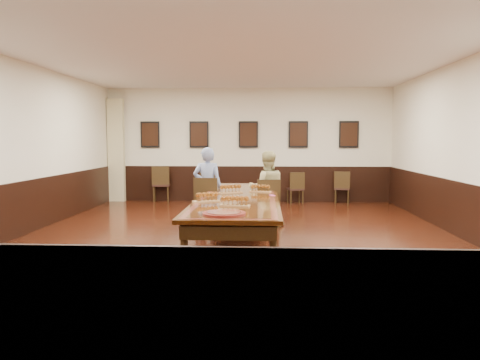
# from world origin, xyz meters

# --- Properties ---
(floor) EXTENTS (8.00, 10.00, 0.02)m
(floor) POSITION_xyz_m (0.00, 0.00, -0.01)
(floor) COLOR black
(floor) RESTS_ON ground
(ceiling) EXTENTS (8.00, 10.00, 0.02)m
(ceiling) POSITION_xyz_m (0.00, 0.00, 3.21)
(ceiling) COLOR white
(ceiling) RESTS_ON floor
(wall_back) EXTENTS (8.00, 0.02, 3.20)m
(wall_back) POSITION_xyz_m (0.00, 5.01, 1.60)
(wall_back) COLOR #EEE8C7
(wall_back) RESTS_ON floor
(wall_front) EXTENTS (8.00, 0.02, 3.20)m
(wall_front) POSITION_xyz_m (0.00, -5.01, 1.60)
(wall_front) COLOR #EEE8C7
(wall_front) RESTS_ON floor
(wall_left) EXTENTS (0.02, 10.00, 3.20)m
(wall_left) POSITION_xyz_m (-4.01, 0.00, 1.60)
(wall_left) COLOR #EEE8C7
(wall_left) RESTS_ON floor
(wall_right) EXTENTS (0.02, 10.00, 3.20)m
(wall_right) POSITION_xyz_m (4.01, 0.00, 1.60)
(wall_right) COLOR #EEE8C7
(wall_right) RESTS_ON floor
(chair_man) EXTENTS (0.47, 0.51, 1.01)m
(chair_man) POSITION_xyz_m (-0.70, 1.08, 0.50)
(chair_man) COLOR black
(chair_man) RESTS_ON floor
(chair_woman) EXTENTS (0.52, 0.55, 0.98)m
(chair_woman) POSITION_xyz_m (0.52, 1.09, 0.49)
(chair_woman) COLOR black
(chair_woman) RESTS_ON floor
(spare_chair_a) EXTENTS (0.55, 0.59, 1.03)m
(spare_chair_a) POSITION_xyz_m (-2.47, 4.79, 0.51)
(spare_chair_a) COLOR black
(spare_chair_a) RESTS_ON floor
(spare_chair_b) EXTENTS (0.51, 0.54, 0.90)m
(spare_chair_b) POSITION_xyz_m (-1.17, 4.85, 0.45)
(spare_chair_b) COLOR black
(spare_chair_b) RESTS_ON floor
(spare_chair_c) EXTENTS (0.49, 0.52, 0.87)m
(spare_chair_c) POSITION_xyz_m (1.31, 4.56, 0.44)
(spare_chair_c) COLOR black
(spare_chair_c) RESTS_ON floor
(spare_chair_d) EXTENTS (0.50, 0.53, 0.89)m
(spare_chair_d) POSITION_xyz_m (2.60, 4.68, 0.45)
(spare_chair_d) COLOR black
(spare_chair_d) RESTS_ON floor
(person_man) EXTENTS (0.59, 0.39, 1.61)m
(person_man) POSITION_xyz_m (-0.70, 1.19, 0.80)
(person_man) COLOR #4362A8
(person_man) RESTS_ON floor
(person_woman) EXTENTS (0.83, 0.68, 1.53)m
(person_woman) POSITION_xyz_m (0.51, 1.19, 0.76)
(person_woman) COLOR #C7BE7C
(person_woman) RESTS_ON floor
(pink_phone) EXTENTS (0.12, 0.15, 0.01)m
(pink_phone) POSITION_xyz_m (0.60, 0.15, 0.76)
(pink_phone) COLOR #F852AE
(pink_phone) RESTS_ON conference_table
(curtain) EXTENTS (0.45, 0.18, 2.90)m
(curtain) POSITION_xyz_m (-3.75, 4.82, 1.45)
(curtain) COLOR beige
(curtain) RESTS_ON floor
(wainscoting) EXTENTS (8.00, 10.00, 1.00)m
(wainscoting) POSITION_xyz_m (0.00, 0.00, 0.50)
(wainscoting) COLOR black
(wainscoting) RESTS_ON floor
(conference_table) EXTENTS (1.40, 5.00, 0.76)m
(conference_table) POSITION_xyz_m (0.00, 0.00, 0.61)
(conference_table) COLOR black
(conference_table) RESTS_ON floor
(posters) EXTENTS (6.14, 0.04, 0.74)m
(posters) POSITION_xyz_m (0.00, 4.94, 1.90)
(posters) COLOR black
(posters) RESTS_ON wall_back
(flight_a) EXTENTS (0.46, 0.34, 0.17)m
(flight_a) POSITION_xyz_m (-0.17, 0.45, 0.83)
(flight_a) COLOR #A57945
(flight_a) RESTS_ON conference_table
(flight_b) EXTENTS (0.43, 0.23, 0.15)m
(flight_b) POSITION_xyz_m (0.38, 0.68, 0.82)
(flight_b) COLOR #A57945
(flight_b) RESTS_ON conference_table
(flight_c) EXTENTS (0.45, 0.32, 0.16)m
(flight_c) POSITION_xyz_m (-0.48, -0.80, 0.83)
(flight_c) COLOR #A57945
(flight_c) RESTS_ON conference_table
(flight_d) EXTENTS (0.47, 0.21, 0.17)m
(flight_d) POSITION_xyz_m (0.02, -1.27, 0.83)
(flight_d) COLOR #A57945
(flight_d) RESTS_ON conference_table
(red_plate_grp) EXTENTS (0.22, 0.22, 0.03)m
(red_plate_grp) POSITION_xyz_m (-0.07, -0.38, 0.76)
(red_plate_grp) COLOR red
(red_plate_grp) RESTS_ON conference_table
(carved_platter) EXTENTS (0.68, 0.68, 0.05)m
(carved_platter) POSITION_xyz_m (-0.08, -2.08, 0.77)
(carved_platter) COLOR #581511
(carved_platter) RESTS_ON conference_table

